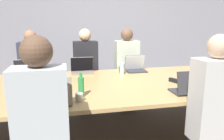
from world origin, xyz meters
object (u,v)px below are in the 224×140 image
Objects in this scene: cup_near_left at (79,97)px; bottle_near_left at (81,86)px; laptop_near_left at (54,97)px; laptop_far_left at (27,72)px; cup_far_center at (122,70)px; laptop_far_midleft at (82,68)px; person_far_center at (126,71)px; laptop_near_midright at (189,87)px; person_near_left at (42,133)px; bottle_far_center at (122,68)px; laptop_far_center at (135,67)px; person_far_left at (33,75)px; person_near_midright at (213,114)px; person_far_midleft at (86,72)px; stapler at (174,80)px.

bottle_near_left is (0.03, 0.14, 0.07)m from cup_near_left.
laptop_near_left is 1.28m from laptop_far_left.
cup_far_center is at bearing -129.58° from laptop_near_left.
person_far_center is (0.79, 0.33, -0.15)m from laptop_far_midleft.
laptop_near_midright is (1.15, -0.15, -0.04)m from bottle_near_left.
person_near_left is 5.65× the size of bottle_near_left.
laptop_far_left is 1.37m from bottle_far_center.
cup_far_center is at bearing -123.15° from person_near_left.
laptop_near_midright reaches higher than cup_far_center.
laptop_near_midright is 1.07× the size of laptop_far_center.
person_near_midright is at bearing -48.03° from person_far_left.
bottle_near_left is 1.47m from person_far_midleft.
laptop_far_center reaches higher than cup_near_left.
person_near_midright is 1.01× the size of person_far_midleft.
laptop_far_left is 2.26× the size of stapler.
person_far_left is (0.01, 0.48, -0.16)m from laptop_far_left.
person_far_midleft is (0.09, 0.37, -0.15)m from laptop_far_midleft.
person_far_left is 0.99× the size of person_far_center.
laptop_far_left is at bearing 134.93° from stapler.
cup_near_left is at bearing -18.88° from person_near_midright.
laptop_far_midleft is 1.09× the size of laptop_far_center.
laptop_far_center is 0.33m from bottle_far_center.
laptop_near_midright reaches higher than bottle_near_left.
laptop_near_midright is 0.96× the size of laptop_far_left.
cup_near_left is 0.24× the size of laptop_near_midright.
laptop_far_midleft reaches higher than stapler.
laptop_near_left is at bearing -70.75° from laptop_far_left.
bottle_far_center is at bearing -124.72° from person_near_left.
laptop_near_midright is at bearing -163.26° from person_near_left.
person_near_midright is 1.98m from person_far_center.
laptop_far_midleft is at bearing 158.28° from bottle_far_center.
person_near_left reaches higher than bottle_far_center.
person_near_left is 15.70× the size of cup_far_center.
laptop_far_midleft is at bearing 177.47° from laptop_far_center.
laptop_far_left is at bearing -32.68° from laptop_near_midright.
laptop_far_center is at bearing -84.05° from person_far_center.
person_far_center is (-0.26, 1.57, -0.15)m from laptop_near_midright.
person_far_left is at bearing 176.60° from person_far_center.
person_far_midleft and person_far_center have the same top height.
person_far_center is at bearing 67.87° from bottle_far_center.
laptop_near_midright is 0.46m from stapler.
person_near_left is 1.74m from laptop_far_midleft.
bottle_far_center is (0.93, 1.03, 0.02)m from laptop_near_left.
cup_near_left is at bearing -0.84° from laptop_near_midright.
laptop_far_midleft is (0.44, 1.68, 0.13)m from person_near_left.
laptop_near_left is 1.01× the size of laptop_near_midright.
person_far_center is (0.92, 1.55, -0.12)m from cup_near_left.
person_near_midright is (1.20, -0.41, -0.11)m from cup_near_left.
laptop_far_left reaches higher than stapler.
laptop_far_left reaches higher than cup_far_center.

